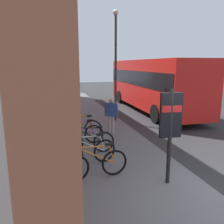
# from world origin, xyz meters

# --- Properties ---
(ground) EXTENTS (60.00, 60.00, 0.00)m
(ground) POSITION_xyz_m (6.00, -1.00, 0.00)
(ground) COLOR #2D2D30
(sidewalk_pavement) EXTENTS (24.00, 3.50, 0.12)m
(sidewalk_pavement) POSITION_xyz_m (8.00, 1.75, 0.06)
(sidewalk_pavement) COLOR slate
(sidewalk_pavement) RESTS_ON ground
(station_facade) EXTENTS (22.00, 0.65, 8.91)m
(station_facade) POSITION_xyz_m (8.99, 3.80, 4.45)
(station_facade) COLOR #9E563D
(station_facade) RESTS_ON ground
(bicycle_nearest_sign) EXTENTS (0.48, 1.77, 0.97)m
(bicycle_nearest_sign) POSITION_xyz_m (1.59, 2.64, 0.51)
(bicycle_nearest_sign) COLOR black
(bicycle_nearest_sign) RESTS_ON sidewalk_pavement
(bicycle_far_end) EXTENTS (0.53, 1.75, 0.97)m
(bicycle_far_end) POSITION_xyz_m (2.45, 2.67, 0.51)
(bicycle_far_end) COLOR black
(bicycle_far_end) RESTS_ON sidewalk_pavement
(bicycle_under_window) EXTENTS (0.48, 1.77, 0.97)m
(bicycle_under_window) POSITION_xyz_m (3.39, 2.51, 0.51)
(bicycle_under_window) COLOR black
(bicycle_under_window) RESTS_ON sidewalk_pavement
(bicycle_leaning_wall) EXTENTS (0.50, 1.75, 0.97)m
(bicycle_leaning_wall) POSITION_xyz_m (4.41, 2.64, 0.51)
(bicycle_leaning_wall) COLOR black
(bicycle_leaning_wall) RESTS_ON sidewalk_pavement
(bicycle_beside_lamp) EXTENTS (0.68, 1.70, 0.97)m
(bicycle_beside_lamp) POSITION_xyz_m (5.23, 2.51, 0.51)
(bicycle_beside_lamp) COLOR black
(bicycle_beside_lamp) RESTS_ON sidewalk_pavement
(transit_info_sign) EXTENTS (0.14, 0.56, 2.40)m
(transit_info_sign) POSITION_xyz_m (0.88, 0.93, 1.72)
(transit_info_sign) COLOR black
(transit_info_sign) RESTS_ON sidewalk_pavement
(city_bus) EXTENTS (10.56, 2.83, 3.35)m
(city_bus) POSITION_xyz_m (10.20, -3.00, 1.92)
(city_bus) COLOR red
(city_bus) RESTS_ON ground
(pedestrian_near_bus) EXTENTS (0.42, 0.52, 1.54)m
(pedestrian_near_bus) POSITION_xyz_m (5.42, 1.14, 1.06)
(pedestrian_near_bus) COLOR #B2A599
(pedestrian_near_bus) RESTS_ON sidewalk_pavement
(street_lamp) EXTENTS (0.28, 0.28, 5.58)m
(street_lamp) POSITION_xyz_m (7.57, 0.30, 3.40)
(street_lamp) COLOR #333338
(street_lamp) RESTS_ON sidewalk_pavement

